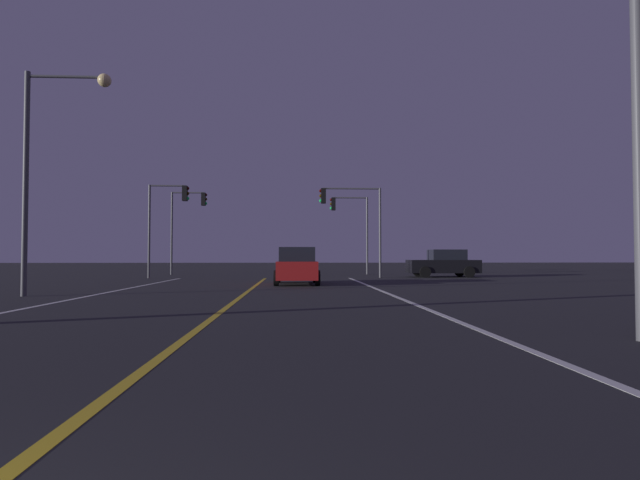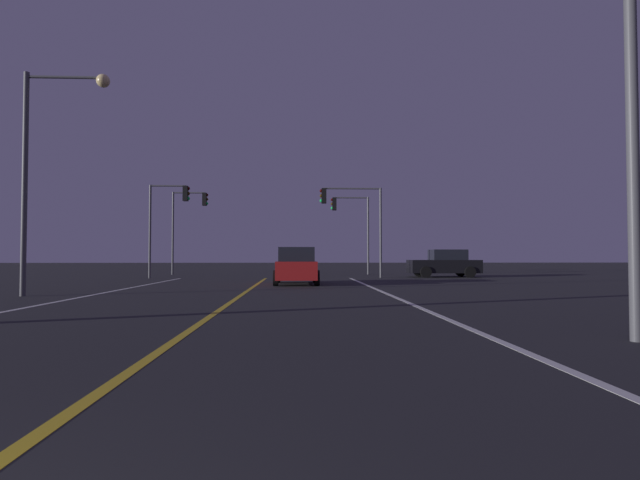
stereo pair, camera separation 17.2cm
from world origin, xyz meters
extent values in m
cube|color=silver|center=(4.95, 11.62, 0.00)|extent=(0.16, 35.25, 0.01)
cube|color=silver|center=(-4.95, 11.62, 0.00)|extent=(0.16, 35.25, 0.01)
cube|color=gold|center=(0.00, 11.62, 0.00)|extent=(0.16, 35.25, 0.01)
cylinder|color=black|center=(9.57, 29.70, 0.34)|extent=(0.68, 0.22, 0.68)
cylinder|color=black|center=(9.57, 31.50, 0.34)|extent=(0.68, 0.22, 0.68)
cylinder|color=black|center=(12.27, 29.70, 0.34)|extent=(0.68, 0.22, 0.68)
cylinder|color=black|center=(12.27, 31.50, 0.34)|extent=(0.68, 0.22, 0.68)
cube|color=black|center=(10.92, 30.60, 0.66)|extent=(4.30, 1.80, 0.80)
cube|color=black|center=(11.17, 30.60, 1.38)|extent=(2.10, 1.60, 0.64)
cube|color=red|center=(13.02, 30.00, 0.76)|extent=(0.08, 0.24, 0.16)
cube|color=red|center=(13.02, 31.20, 0.76)|extent=(0.08, 0.24, 0.16)
cylinder|color=black|center=(0.92, 24.32, 0.34)|extent=(0.22, 0.68, 0.68)
cylinder|color=black|center=(2.72, 24.32, 0.34)|extent=(0.22, 0.68, 0.68)
cylinder|color=black|center=(0.92, 21.62, 0.34)|extent=(0.22, 0.68, 0.68)
cylinder|color=black|center=(2.72, 21.62, 0.34)|extent=(0.22, 0.68, 0.68)
cube|color=maroon|center=(1.82, 22.97, 0.66)|extent=(1.80, 4.30, 0.80)
cube|color=black|center=(1.82, 22.72, 1.38)|extent=(1.60, 2.10, 0.64)
cube|color=red|center=(1.22, 20.87, 0.76)|extent=(0.24, 0.08, 0.16)
cube|color=red|center=(2.42, 20.87, 0.76)|extent=(0.24, 0.08, 0.16)
cylinder|color=#4C4C51|center=(6.85, 29.75, 2.71)|extent=(0.14, 0.14, 5.41)
cylinder|color=#4C4C51|center=(5.14, 29.75, 5.36)|extent=(3.42, 0.10, 0.10)
cube|color=black|center=(3.43, 29.75, 4.91)|extent=(0.28, 0.36, 0.90)
sphere|color=#3A0605|center=(3.27, 29.75, 5.21)|extent=(0.20, 0.20, 0.20)
sphere|color=#3C2706|center=(3.27, 29.75, 4.91)|extent=(0.20, 0.20, 0.20)
sphere|color=#19E059|center=(3.27, 29.75, 4.61)|extent=(0.20, 0.20, 0.20)
cylinder|color=#4C4C51|center=(-6.85, 29.75, 2.76)|extent=(0.14, 0.14, 5.51)
cylinder|color=#4C4C51|center=(-5.82, 29.75, 5.46)|extent=(2.06, 0.10, 0.10)
cube|color=black|center=(-4.79, 29.75, 5.01)|extent=(0.28, 0.36, 0.90)
sphere|color=#3A0605|center=(-4.63, 29.75, 5.31)|extent=(0.20, 0.20, 0.20)
sphere|color=#3C2706|center=(-4.63, 29.75, 5.01)|extent=(0.20, 0.20, 0.20)
sphere|color=#19E059|center=(-4.63, 29.75, 4.71)|extent=(0.20, 0.20, 0.20)
cylinder|color=#4C4C51|center=(6.85, 35.25, 2.75)|extent=(0.14, 0.14, 5.49)
cylinder|color=#4C4C51|center=(5.65, 35.25, 5.44)|extent=(2.40, 0.10, 0.10)
cube|color=black|center=(4.45, 35.25, 4.99)|extent=(0.28, 0.36, 0.90)
sphere|color=#3A0605|center=(4.29, 35.25, 5.29)|extent=(0.20, 0.20, 0.20)
sphere|color=#3C2706|center=(4.29, 35.25, 4.99)|extent=(0.20, 0.20, 0.20)
sphere|color=#19E059|center=(4.29, 35.25, 4.69)|extent=(0.20, 0.20, 0.20)
cylinder|color=#4C4C51|center=(-6.85, 35.25, 2.89)|extent=(0.14, 0.14, 5.78)
cylinder|color=#4C4C51|center=(-5.76, 35.25, 5.73)|extent=(2.18, 0.10, 0.10)
cube|color=black|center=(-4.67, 35.25, 5.28)|extent=(0.28, 0.36, 0.90)
sphere|color=#3A0605|center=(-4.51, 35.25, 5.58)|extent=(0.20, 0.20, 0.20)
sphere|color=#3C2706|center=(-4.51, 35.25, 5.28)|extent=(0.20, 0.20, 0.20)
sphere|color=#19E059|center=(-4.51, 35.25, 4.98)|extent=(0.20, 0.20, 0.20)
cylinder|color=#4C4C51|center=(7.03, 6.86, 3.70)|extent=(0.18, 0.18, 7.39)
cylinder|color=#4C4C51|center=(-7.03, 16.24, 3.67)|extent=(0.18, 0.18, 7.34)
cylinder|color=#4C4C51|center=(-5.79, 16.24, 7.19)|extent=(2.47, 0.10, 0.10)
sphere|color=#F9D88C|center=(-4.56, 16.24, 7.09)|extent=(0.44, 0.44, 0.44)
camera|label=1|loc=(1.71, -0.72, 1.30)|focal=28.67mm
camera|label=2|loc=(1.88, -0.72, 1.30)|focal=28.67mm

